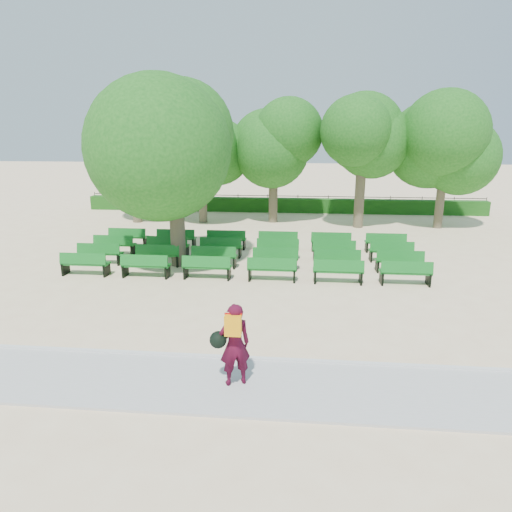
# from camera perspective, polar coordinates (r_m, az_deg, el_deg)

# --- Properties ---
(ground) EXTENTS (120.00, 120.00, 0.00)m
(ground) POSITION_cam_1_polar(r_m,az_deg,el_deg) (16.72, 1.32, -2.75)
(ground) COLOR beige
(paving) EXTENTS (30.00, 2.20, 0.06)m
(paving) POSITION_cam_1_polar(r_m,az_deg,el_deg) (9.98, -1.98, -15.94)
(paving) COLOR #B5B4B0
(paving) RESTS_ON ground
(curb) EXTENTS (30.00, 0.12, 0.10)m
(curb) POSITION_cam_1_polar(r_m,az_deg,el_deg) (10.96, -1.18, -12.73)
(curb) COLOR silver
(curb) RESTS_ON ground
(hedge) EXTENTS (26.00, 0.70, 0.90)m
(hedge) POSITION_cam_1_polar(r_m,az_deg,el_deg) (30.24, 3.32, 6.37)
(hedge) COLOR #1A5315
(hedge) RESTS_ON ground
(fence) EXTENTS (26.00, 0.10, 1.02)m
(fence) POSITION_cam_1_polar(r_m,az_deg,el_deg) (30.71, 3.34, 5.65)
(fence) COLOR black
(fence) RESTS_ON ground
(tree_line) EXTENTS (21.80, 6.80, 7.04)m
(tree_line) POSITION_cam_1_polar(r_m,az_deg,el_deg) (26.39, 2.95, 4.03)
(tree_line) COLOR #20621A
(tree_line) RESTS_ON ground
(bench_array) EXTENTS (1.79, 0.65, 1.11)m
(bench_array) POSITION_cam_1_polar(r_m,az_deg,el_deg) (18.62, -1.10, -0.54)
(bench_array) COLOR #126A1E
(bench_array) RESTS_ON ground
(tree_among) EXTENTS (5.15, 5.15, 7.02)m
(tree_among) POSITION_cam_1_polar(r_m,az_deg,el_deg) (17.82, -10.27, 13.47)
(tree_among) COLOR brown
(tree_among) RESTS_ON ground
(person) EXTENTS (0.90, 0.64, 1.79)m
(person) POSITION_cam_1_polar(r_m,az_deg,el_deg) (9.57, -2.85, -10.85)
(person) COLOR #3F091C
(person) RESTS_ON ground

